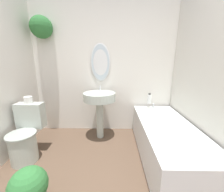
% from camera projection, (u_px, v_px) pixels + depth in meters
% --- Properties ---
extents(wall_back, '(2.72, 0.37, 2.40)m').
position_uv_depth(wall_back, '(98.00, 66.00, 2.57)').
color(wall_back, silver).
rests_on(wall_back, ground_plane).
extents(wall_right, '(0.06, 2.33, 2.40)m').
position_uv_depth(wall_right, '(219.00, 76.00, 1.47)').
color(wall_right, silver).
rests_on(wall_right, ground_plane).
extents(toilet, '(0.39, 0.52, 0.76)m').
position_uv_depth(toilet, '(26.00, 136.00, 1.93)').
color(toilet, '#B2BCB2').
rests_on(toilet, ground_plane).
extents(pedestal_sink, '(0.55, 0.55, 0.93)m').
position_uv_depth(pedestal_sink, '(99.00, 101.00, 2.39)').
color(pedestal_sink, '#B2BCB2').
rests_on(pedestal_sink, ground_plane).
extents(bathtub, '(0.70, 1.64, 0.60)m').
position_uv_depth(bathtub, '(166.00, 141.00, 1.93)').
color(bathtub, silver).
rests_on(bathtub, ground_plane).
extents(shampoo_bottle, '(0.07, 0.07, 0.19)m').
position_uv_depth(shampoo_bottle, '(149.00, 99.00, 2.55)').
color(shampoo_bottle, white).
rests_on(shampoo_bottle, bathtub).
extents(potted_plant, '(0.33, 0.33, 0.45)m').
position_uv_depth(potted_plant, '(29.00, 190.00, 1.22)').
color(potted_plant, silver).
rests_on(potted_plant, ground_plane).
extents(toilet_paper_roll, '(0.11, 0.11, 0.10)m').
position_uv_depth(toilet_paper_roll, '(28.00, 100.00, 1.98)').
color(toilet_paper_roll, white).
rests_on(toilet_paper_roll, toilet).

